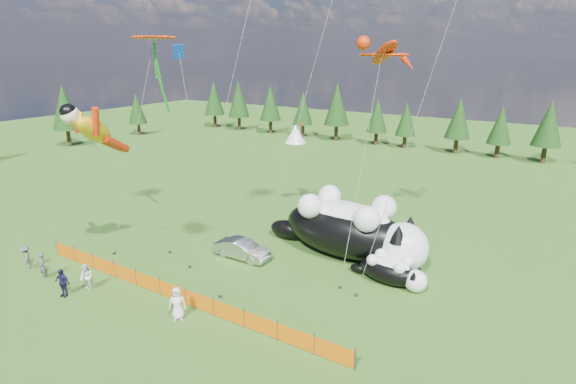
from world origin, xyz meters
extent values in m
plane|color=#11380A|center=(0.00, 0.00, 0.00)|extent=(160.00, 160.00, 0.00)
cylinder|color=#262626|center=(-11.00, -3.00, 0.55)|extent=(0.06, 0.06, 1.10)
cylinder|color=#262626|center=(-9.00, -3.00, 0.55)|extent=(0.06, 0.06, 1.10)
cylinder|color=#262626|center=(-7.00, -3.00, 0.55)|extent=(0.06, 0.06, 1.10)
cylinder|color=#262626|center=(-5.00, -3.00, 0.55)|extent=(0.06, 0.06, 1.10)
cylinder|color=#262626|center=(-3.00, -3.00, 0.55)|extent=(0.06, 0.06, 1.10)
cylinder|color=#262626|center=(-1.00, -3.00, 0.55)|extent=(0.06, 0.06, 1.10)
cylinder|color=#262626|center=(1.00, -3.00, 0.55)|extent=(0.06, 0.06, 1.10)
cylinder|color=#262626|center=(3.00, -3.00, 0.55)|extent=(0.06, 0.06, 1.10)
cylinder|color=#262626|center=(5.00, -3.00, 0.55)|extent=(0.06, 0.06, 1.10)
cylinder|color=#262626|center=(7.00, -3.00, 0.55)|extent=(0.06, 0.06, 1.10)
cylinder|color=#262626|center=(9.00, -3.00, 0.55)|extent=(0.06, 0.06, 1.10)
cylinder|color=#262626|center=(11.00, -3.00, 0.55)|extent=(0.06, 0.06, 1.10)
cube|color=#D76004|center=(-10.00, -3.00, 0.50)|extent=(2.00, 0.04, 0.90)
cube|color=#D76004|center=(-8.00, -3.00, 0.50)|extent=(2.00, 0.04, 0.90)
cube|color=#D76004|center=(-6.00, -3.00, 0.50)|extent=(2.00, 0.04, 0.90)
cube|color=#D76004|center=(-4.00, -3.00, 0.50)|extent=(2.00, 0.04, 0.90)
cube|color=#D76004|center=(-2.00, -3.00, 0.50)|extent=(2.00, 0.04, 0.90)
cube|color=#D76004|center=(0.00, -3.00, 0.50)|extent=(2.00, 0.04, 0.90)
cube|color=#D76004|center=(2.00, -3.00, 0.50)|extent=(2.00, 0.04, 0.90)
cube|color=#D76004|center=(4.00, -3.00, 0.50)|extent=(2.00, 0.04, 0.90)
cube|color=#D76004|center=(6.00, -3.00, 0.50)|extent=(2.00, 0.04, 0.90)
cube|color=#D76004|center=(8.00, -3.00, 0.50)|extent=(2.00, 0.04, 0.90)
cube|color=#D76004|center=(10.00, -3.00, 0.50)|extent=(2.00, 0.04, 0.90)
ellipsoid|color=black|center=(5.53, 7.48, 1.78)|extent=(9.13, 4.69, 3.56)
ellipsoid|color=white|center=(5.53, 7.48, 2.67)|extent=(6.89, 3.37, 2.17)
sphere|color=white|center=(9.67, 7.23, 1.58)|extent=(3.16, 3.16, 3.16)
sphere|color=#E05765|center=(11.01, 7.14, 1.58)|extent=(0.44, 0.44, 0.44)
ellipsoid|color=black|center=(0.79, 7.77, 0.69)|extent=(2.85, 1.55, 1.38)
cone|color=black|center=(9.61, 6.28, 2.85)|extent=(1.11, 1.11, 1.11)
cone|color=black|center=(9.73, 8.17, 2.85)|extent=(1.11, 1.11, 1.11)
sphere|color=white|center=(7.77, 8.63, 3.46)|extent=(1.66, 1.66, 1.66)
sphere|color=white|center=(7.62, 6.07, 3.46)|extent=(1.66, 1.66, 1.66)
sphere|color=white|center=(3.63, 8.89, 3.46)|extent=(1.66, 1.66, 1.66)
sphere|color=white|center=(3.47, 6.32, 3.46)|extent=(1.66, 1.66, 1.66)
ellipsoid|color=black|center=(9.48, 5.28, 0.74)|extent=(3.86, 2.09, 1.48)
ellipsoid|color=white|center=(9.48, 5.28, 1.11)|extent=(2.91, 1.51, 0.91)
sphere|color=white|center=(11.20, 5.11, 0.66)|extent=(1.32, 1.32, 1.32)
sphere|color=#E05765|center=(11.76, 5.05, 0.66)|extent=(0.18, 0.18, 0.18)
ellipsoid|color=black|center=(7.51, 5.48, 0.29)|extent=(1.20, 0.69, 0.58)
cone|color=black|center=(11.16, 4.72, 1.19)|extent=(0.46, 0.46, 0.46)
cone|color=black|center=(11.24, 5.50, 1.19)|extent=(0.46, 0.46, 0.46)
sphere|color=white|center=(10.43, 5.72, 1.44)|extent=(0.69, 0.69, 0.69)
sphere|color=white|center=(10.33, 4.66, 1.44)|extent=(0.69, 0.69, 0.69)
sphere|color=white|center=(8.72, 5.90, 1.44)|extent=(0.69, 0.69, 0.69)
sphere|color=white|center=(8.61, 4.84, 1.44)|extent=(0.69, 0.69, 0.69)
imported|color=#B0B1B5|center=(0.04, 3.31, 0.64)|extent=(3.94, 1.48, 1.28)
imported|color=#525357|center=(-8.50, -5.43, 0.84)|extent=(0.68, 0.52, 1.68)
imported|color=white|center=(-4.93, -4.91, 0.84)|extent=(0.84, 0.51, 1.69)
imported|color=#151438|center=(-5.54, -5.99, 0.84)|extent=(1.07, 0.70, 1.69)
imported|color=#525357|center=(-10.70, -5.21, 0.78)|extent=(1.13, 0.98, 1.56)
imported|color=white|center=(1.61, -4.20, 0.89)|extent=(1.04, 0.99, 1.79)
cylinder|color=#595959|center=(-5.17, -0.71, 4.58)|extent=(0.03, 0.03, 9.73)
cube|color=#262626|center=(-4.68, 1.26, 0.08)|extent=(0.15, 0.15, 0.16)
cylinder|color=#595959|center=(6.73, 7.30, 6.67)|extent=(0.03, 0.03, 15.60)
cube|color=#262626|center=(7.39, 3.08, 0.08)|extent=(0.15, 0.15, 0.16)
cylinder|color=#595959|center=(-7.11, 1.04, 7.16)|extent=(0.03, 0.03, 14.62)
cube|color=#262626|center=(-7.80, -0.90, 0.08)|extent=(0.15, 0.15, 0.16)
cube|color=#18861C|center=(-6.42, 2.99, 11.58)|extent=(0.21, 0.21, 4.57)
cylinder|color=#595959|center=(-1.24, 3.67, 9.82)|extent=(0.03, 0.03, 20.50)
cube|color=#262626|center=(-1.96, 0.35, 0.08)|extent=(0.15, 0.15, 0.16)
cylinder|color=#595959|center=(10.82, 5.93, 12.26)|extent=(0.03, 0.03, 25.43)
cube|color=#262626|center=(8.54, 2.78, 0.08)|extent=(0.15, 0.15, 0.16)
cylinder|color=#595959|center=(1.67, -1.96, 6.71)|extent=(0.03, 0.03, 13.18)
cube|color=#262626|center=(2.11, -1.43, 0.08)|extent=(0.15, 0.15, 0.16)
cylinder|color=#595959|center=(1.14, 8.72, 8.71)|extent=(0.03, 0.03, 18.71)
cube|color=#262626|center=(0.50, 5.00, 0.08)|extent=(0.15, 0.15, 0.16)
camera|label=1|loc=(17.24, -18.40, 13.20)|focal=28.00mm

